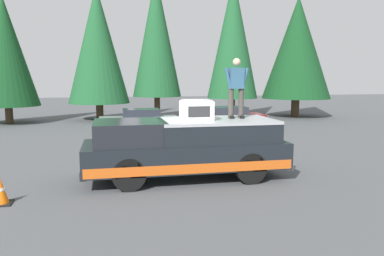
{
  "coord_description": "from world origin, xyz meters",
  "views": [
    {
      "loc": [
        -10.55,
        1.45,
        2.82
      ],
      "look_at": [
        0.22,
        -0.86,
        1.35
      ],
      "focal_mm": 35.95,
      "sensor_mm": 36.0,
      "label": 1
    }
  ],
  "objects_px": {
    "parked_car_grey": "(140,120)",
    "pickup_truck": "(185,148)",
    "compressor_unit": "(196,110)",
    "person_on_truck_bed": "(236,86)",
    "parked_car_maroon": "(228,117)",
    "traffic_cone": "(0,192)"
  },
  "relations": [
    {
      "from": "pickup_truck",
      "to": "parked_car_maroon",
      "type": "height_order",
      "value": "pickup_truck"
    },
    {
      "from": "compressor_unit",
      "to": "parked_car_grey",
      "type": "xyz_separation_m",
      "value": [
        10.0,
        0.79,
        -1.35
      ]
    },
    {
      "from": "compressor_unit",
      "to": "person_on_truck_bed",
      "type": "distance_m",
      "value": 1.38
    },
    {
      "from": "compressor_unit",
      "to": "parked_car_grey",
      "type": "relative_size",
      "value": 0.2
    },
    {
      "from": "parked_car_grey",
      "to": "traffic_cone",
      "type": "height_order",
      "value": "parked_car_grey"
    },
    {
      "from": "pickup_truck",
      "to": "parked_car_grey",
      "type": "xyz_separation_m",
      "value": [
        9.85,
        0.51,
        -0.29
      ]
    },
    {
      "from": "compressor_unit",
      "to": "person_on_truck_bed",
      "type": "relative_size",
      "value": 0.5
    },
    {
      "from": "pickup_truck",
      "to": "person_on_truck_bed",
      "type": "xyz_separation_m",
      "value": [
        0.1,
        -1.49,
        1.68
      ]
    },
    {
      "from": "person_on_truck_bed",
      "to": "traffic_cone",
      "type": "distance_m",
      "value": 6.51
    },
    {
      "from": "compressor_unit",
      "to": "pickup_truck",
      "type": "bearing_deg",
      "value": 61.1
    },
    {
      "from": "compressor_unit",
      "to": "person_on_truck_bed",
      "type": "xyz_separation_m",
      "value": [
        0.25,
        -1.21,
        0.62
      ]
    },
    {
      "from": "parked_car_grey",
      "to": "traffic_cone",
      "type": "relative_size",
      "value": 6.61
    },
    {
      "from": "pickup_truck",
      "to": "compressor_unit",
      "type": "relative_size",
      "value": 6.6
    },
    {
      "from": "pickup_truck",
      "to": "person_on_truck_bed",
      "type": "bearing_deg",
      "value": -86.12
    },
    {
      "from": "parked_car_grey",
      "to": "pickup_truck",
      "type": "bearing_deg",
      "value": -177.04
    },
    {
      "from": "parked_car_maroon",
      "to": "traffic_cone",
      "type": "xyz_separation_m",
      "value": [
        -11.61,
        8.91,
        -0.29
      ]
    },
    {
      "from": "person_on_truck_bed",
      "to": "traffic_cone",
      "type": "xyz_separation_m",
      "value": [
        -1.39,
        5.94,
        -2.26
      ]
    },
    {
      "from": "parked_car_grey",
      "to": "compressor_unit",
      "type": "bearing_deg",
      "value": -175.51
    },
    {
      "from": "person_on_truck_bed",
      "to": "parked_car_grey",
      "type": "height_order",
      "value": "person_on_truck_bed"
    },
    {
      "from": "parked_car_maroon",
      "to": "compressor_unit",
      "type": "bearing_deg",
      "value": 158.25
    },
    {
      "from": "compressor_unit",
      "to": "parked_car_maroon",
      "type": "bearing_deg",
      "value": -21.75
    },
    {
      "from": "parked_car_grey",
      "to": "traffic_cone",
      "type": "xyz_separation_m",
      "value": [
        -11.14,
        3.94,
        -0.29
      ]
    }
  ]
}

